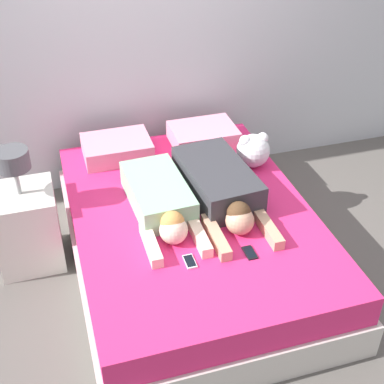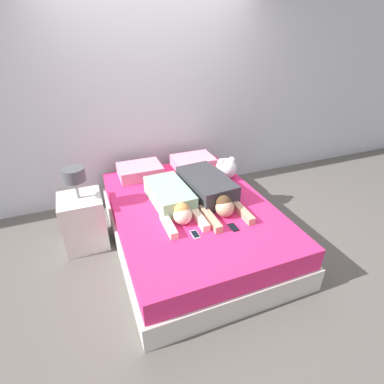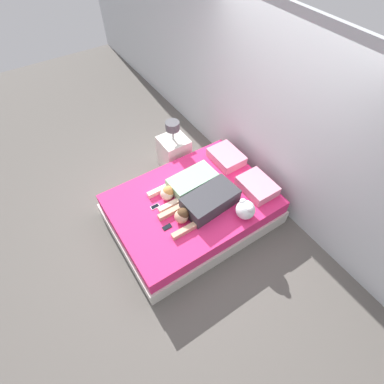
{
  "view_description": "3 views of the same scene",
  "coord_description": "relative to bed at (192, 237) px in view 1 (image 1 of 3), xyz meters",
  "views": [
    {
      "loc": [
        -0.83,
        -2.74,
        2.6
      ],
      "look_at": [
        0.0,
        0.0,
        0.61
      ],
      "focal_mm": 50.0,
      "sensor_mm": 36.0,
      "label": 1
    },
    {
      "loc": [
        -0.96,
        -2.45,
        2.12
      ],
      "look_at": [
        0.0,
        0.0,
        0.61
      ],
      "focal_mm": 28.0,
      "sensor_mm": 36.0,
      "label": 2
    },
    {
      "loc": [
        2.11,
        -1.38,
        3.65
      ],
      "look_at": [
        0.0,
        0.0,
        0.61
      ],
      "focal_mm": 28.0,
      "sensor_mm": 36.0,
      "label": 3
    }
  ],
  "objects": [
    {
      "name": "wall_back",
      "position": [
        0.0,
        1.25,
        1.07
      ],
      "size": [
        12.0,
        0.06,
        2.6
      ],
      "color": "silver",
      "rests_on": "ground_plane"
    },
    {
      "name": "pillow_head_right",
      "position": [
        0.35,
        0.85,
        0.3
      ],
      "size": [
        0.51,
        0.39,
        0.14
      ],
      "color": "pink",
      "rests_on": "bed"
    },
    {
      "name": "cell_phone_right",
      "position": [
        0.21,
        -0.51,
        0.24
      ],
      "size": [
        0.06,
        0.12,
        0.01
      ],
      "color": "black",
      "rests_on": "bed"
    },
    {
      "name": "ground_plane",
      "position": [
        0.0,
        0.0,
        -0.23
      ],
      "size": [
        12.0,
        12.0,
        0.0
      ],
      "primitive_type": "plane",
      "color": "#5B5651"
    },
    {
      "name": "person_left",
      "position": [
        -0.2,
        0.04,
        0.32
      ],
      "size": [
        0.39,
        0.96,
        0.2
      ],
      "color": "#8CBF99",
      "rests_on": "bed"
    },
    {
      "name": "pillow_head_left",
      "position": [
        -0.35,
        0.85,
        0.3
      ],
      "size": [
        0.51,
        0.39,
        0.14
      ],
      "color": "pink",
      "rests_on": "bed"
    },
    {
      "name": "nightstand",
      "position": [
        -1.08,
        0.36,
        0.09
      ],
      "size": [
        0.43,
        0.43,
        0.9
      ],
      "color": "beige",
      "rests_on": "ground_plane"
    },
    {
      "name": "cell_phone_left",
      "position": [
        -0.16,
        -0.48,
        0.24
      ],
      "size": [
        0.06,
        0.12,
        0.01
      ],
      "color": "silver",
      "rests_on": "bed"
    },
    {
      "name": "person_right",
      "position": [
        0.22,
        0.06,
        0.34
      ],
      "size": [
        0.46,
        1.06,
        0.22
      ],
      "color": "#333338",
      "rests_on": "bed"
    },
    {
      "name": "plush_toy",
      "position": [
        0.6,
        0.42,
        0.37
      ],
      "size": [
        0.25,
        0.25,
        0.26
      ],
      "color": "white",
      "rests_on": "bed"
    },
    {
      "name": "bed",
      "position": [
        0.0,
        0.0,
        0.0
      ],
      "size": [
        1.61,
        2.2,
        0.46
      ],
      "color": "beige",
      "rests_on": "ground_plane"
    }
  ]
}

